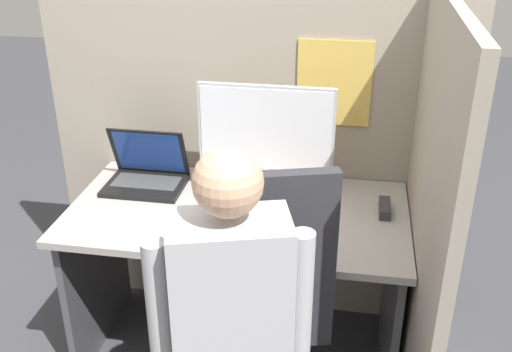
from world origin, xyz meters
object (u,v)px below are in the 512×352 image
object	(u,v)px
paper_box	(265,186)
stapler	(385,208)
monitor	(266,133)
carrot_toy	(246,231)
person	(223,333)
office_chair	(249,350)
laptop	(146,175)

from	to	relation	value
paper_box	stapler	world-z (taller)	paper_box
paper_box	monitor	size ratio (longest dim) A/B	0.54
carrot_toy	person	bearing A→B (deg)	-85.70
paper_box	carrot_toy	size ratio (longest dim) A/B	2.01
stapler	office_chair	world-z (taller)	office_chair
carrot_toy	office_chair	bearing A→B (deg)	-77.99
paper_box	monitor	world-z (taller)	monitor
person	carrot_toy	bearing A→B (deg)	94.30
office_chair	person	bearing A→B (deg)	-106.51
laptop	carrot_toy	bearing A→B (deg)	-34.01
stapler	person	xyz separation A→B (m)	(-0.47, -0.85, 0.01)
person	monitor	bearing A→B (deg)	91.49
monitor	carrot_toy	world-z (taller)	monitor
stapler	person	world-z (taller)	person
stapler	person	distance (m)	0.97
person	paper_box	bearing A→B (deg)	91.49
laptop	carrot_toy	world-z (taller)	laptop
paper_box	person	xyz separation A→B (m)	(0.02, -0.93, 0.00)
monitor	paper_box	bearing A→B (deg)	-90.00
paper_box	laptop	size ratio (longest dim) A/B	0.89
stapler	office_chair	distance (m)	0.83
laptop	carrot_toy	size ratio (longest dim) A/B	2.26
stapler	carrot_toy	size ratio (longest dim) A/B	0.94
person	stapler	bearing A→B (deg)	60.81
carrot_toy	office_chair	xyz separation A→B (m)	(0.09, -0.42, -0.18)
carrot_toy	laptop	bearing A→B (deg)	145.99
monitor	carrot_toy	bearing A→B (deg)	-93.12
paper_box	monitor	distance (m)	0.24
carrot_toy	person	world-z (taller)	person
monitor	office_chair	xyz separation A→B (m)	(0.07, -0.78, -0.44)
paper_box	stapler	xyz separation A→B (m)	(0.50, -0.08, -0.01)
office_chair	person	size ratio (longest dim) A/B	0.86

